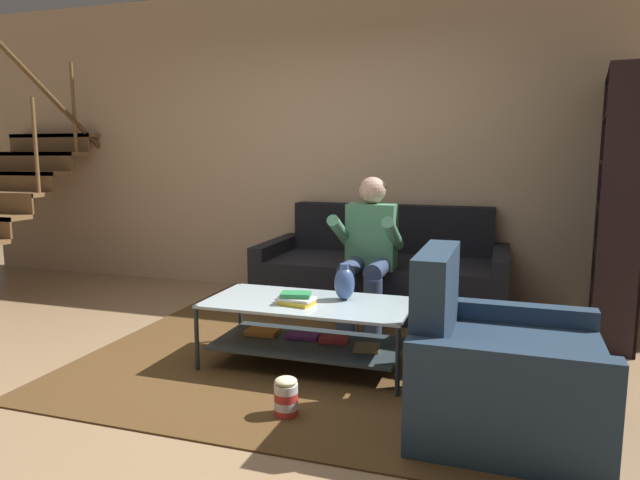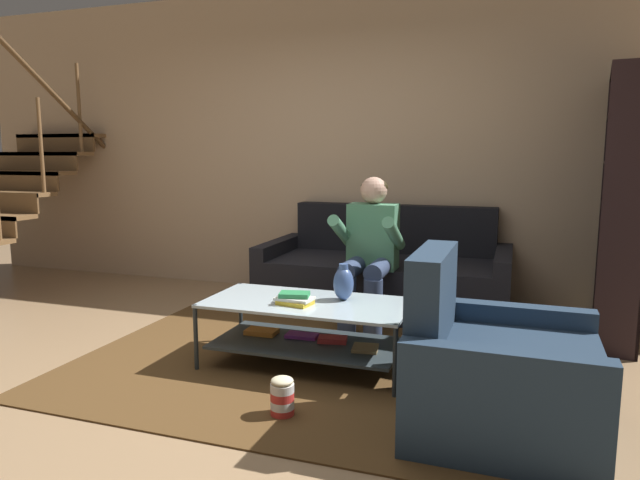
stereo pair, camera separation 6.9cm
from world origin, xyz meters
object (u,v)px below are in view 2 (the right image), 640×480
at_px(person_seated_center, 369,246).
at_px(vase, 343,283).
at_px(popcorn_tub, 282,396).
at_px(armchair, 495,375).
at_px(coffee_table, 307,323).
at_px(book_stack, 295,299).
at_px(bookshelf, 626,232).
at_px(couch, 385,276).

distance_m(person_seated_center, vase, 0.82).
bearing_deg(popcorn_tub, armchair, 10.41).
bearing_deg(coffee_table, book_stack, -118.00).
distance_m(coffee_table, vase, 0.35).
bearing_deg(popcorn_tub, coffee_table, 99.86).
height_order(person_seated_center, coffee_table, person_seated_center).
bearing_deg(bookshelf, person_seated_center, -166.45).
distance_m(book_stack, popcorn_tub, 0.74).
xyz_separation_m(person_seated_center, bookshelf, (1.83, 0.44, 0.13)).
xyz_separation_m(person_seated_center, coffee_table, (-0.17, -0.92, -0.37)).
distance_m(couch, book_stack, 1.62).
height_order(book_stack, bookshelf, bookshelf).
xyz_separation_m(person_seated_center, popcorn_tub, (-0.05, -1.64, -0.54)).
relative_size(armchair, popcorn_tub, 4.17).
xyz_separation_m(coffee_table, vase, (0.21, 0.11, 0.26)).
relative_size(person_seated_center, book_stack, 4.89).
bearing_deg(armchair, bookshelf, 66.22).
distance_m(vase, armchair, 1.18).
bearing_deg(person_seated_center, popcorn_tub, -91.63).
bearing_deg(armchair, popcorn_tub, -169.59).
xyz_separation_m(vase, popcorn_tub, (-0.08, -0.82, -0.43)).
height_order(couch, vase, couch).
xyz_separation_m(coffee_table, popcorn_tub, (0.12, -0.72, -0.17)).
relative_size(person_seated_center, coffee_table, 0.91).
bearing_deg(armchair, person_seated_center, 124.62).
bearing_deg(coffee_table, armchair, -24.15).
xyz_separation_m(vase, armchair, (0.96, -0.63, -0.25)).
xyz_separation_m(person_seated_center, armchair, (1.00, -1.45, -0.36)).
height_order(person_seated_center, armchair, person_seated_center).
height_order(vase, popcorn_tub, vase).
bearing_deg(book_stack, person_seated_center, 77.75).
bearing_deg(popcorn_tub, vase, 84.30).
height_order(vase, bookshelf, bookshelf).
xyz_separation_m(armchair, popcorn_tub, (-1.05, -0.19, -0.18)).
relative_size(person_seated_center, bookshelf, 0.61).
height_order(couch, coffee_table, couch).
bearing_deg(vase, popcorn_tub, -95.70).
relative_size(couch, coffee_table, 1.62).
relative_size(vase, bookshelf, 0.12).
distance_m(book_stack, bookshelf, 2.54).
relative_size(coffee_table, bookshelf, 0.67).
xyz_separation_m(couch, person_seated_center, (-0.00, -0.58, 0.36)).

